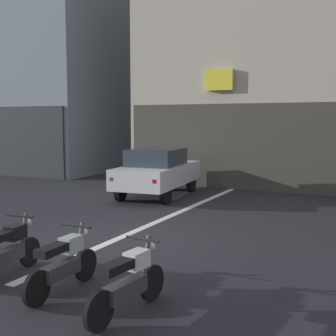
{
  "coord_description": "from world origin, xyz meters",
  "views": [
    {
      "loc": [
        5.27,
        -8.0,
        2.59
      ],
      "look_at": [
        0.31,
        2.0,
        1.4
      ],
      "focal_mm": 48.13,
      "sensor_mm": 36.0,
      "label": 1
    }
  ],
  "objects_px": {
    "motorcycle_silver_row_centre": "(63,263)",
    "motorcycle_white_row_right_mid": "(128,281)",
    "car_white_crossing_near": "(158,171)",
    "motorcycle_black_row_left_mid": "(8,249)"
  },
  "relations": [
    {
      "from": "car_white_crossing_near",
      "to": "motorcycle_black_row_left_mid",
      "type": "distance_m",
      "value": 8.23
    },
    {
      "from": "motorcycle_silver_row_centre",
      "to": "motorcycle_white_row_right_mid",
      "type": "xyz_separation_m",
      "value": [
        1.28,
        -0.22,
        0.0
      ]
    },
    {
      "from": "motorcycle_black_row_left_mid",
      "to": "motorcycle_white_row_right_mid",
      "type": "bearing_deg",
      "value": -8.39
    },
    {
      "from": "motorcycle_silver_row_centre",
      "to": "motorcycle_white_row_right_mid",
      "type": "distance_m",
      "value": 1.29
    },
    {
      "from": "motorcycle_silver_row_centre",
      "to": "motorcycle_white_row_right_mid",
      "type": "height_order",
      "value": "same"
    },
    {
      "from": "car_white_crossing_near",
      "to": "motorcycle_black_row_left_mid",
      "type": "height_order",
      "value": "car_white_crossing_near"
    },
    {
      "from": "motorcycle_black_row_left_mid",
      "to": "motorcycle_white_row_right_mid",
      "type": "xyz_separation_m",
      "value": [
        2.55,
        -0.38,
        0.0
      ]
    },
    {
      "from": "motorcycle_black_row_left_mid",
      "to": "motorcycle_white_row_right_mid",
      "type": "height_order",
      "value": "same"
    },
    {
      "from": "motorcycle_silver_row_centre",
      "to": "motorcycle_white_row_right_mid",
      "type": "bearing_deg",
      "value": -9.97
    },
    {
      "from": "motorcycle_white_row_right_mid",
      "to": "car_white_crossing_near",
      "type": "bearing_deg",
      "value": 115.33
    }
  ]
}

